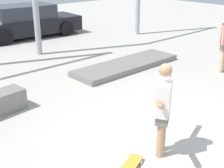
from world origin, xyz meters
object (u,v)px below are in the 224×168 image
object	(u,v)px
parked_car_black	(27,22)
skateboarder	(163,106)
manual_pad	(127,65)
skateboard	(129,168)

from	to	relation	value
parked_car_black	skateboarder	bearing A→B (deg)	-101.80
parked_car_black	manual_pad	bearing A→B (deg)	-84.59
skateboarder	skateboard	size ratio (longest dim) A/B	2.08
skateboard	parked_car_black	size ratio (longest dim) A/B	0.17
manual_pad	parked_car_black	distance (m)	5.88
skateboard	manual_pad	size ratio (longest dim) A/B	0.21
skateboarder	parked_car_black	distance (m)	9.85
skateboarder	parked_car_black	world-z (taller)	skateboarder
manual_pad	parked_car_black	world-z (taller)	parked_car_black
skateboard	manual_pad	world-z (taller)	manual_pad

